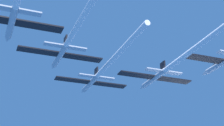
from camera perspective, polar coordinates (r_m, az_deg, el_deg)
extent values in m
cylinder|color=#B2BAC6|center=(89.48, -3.36, -3.16)|extent=(1.19, 10.83, 1.19)
cone|color=#B2BAC6|center=(95.45, -4.57, -4.43)|extent=(1.17, 2.38, 1.17)
ellipsoid|color=black|center=(91.79, -3.81, -3.34)|extent=(0.83, 2.17, 0.60)
cube|color=black|center=(87.80, -6.19, -2.66)|extent=(8.23, 2.38, 0.26)
cube|color=black|center=(90.42, -0.41, -3.42)|extent=(8.23, 2.38, 0.26)
cube|color=black|center=(86.15, -2.47, -1.32)|extent=(0.31, 1.95, 1.73)
cube|color=#B2BAC6|center=(84.74, -4.01, -1.96)|extent=(3.70, 1.43, 0.26)
cube|color=#B2BAC6|center=(86.16, -0.89, -2.39)|extent=(3.70, 1.43, 0.26)
cylinder|color=white|center=(73.24, 1.05, 1.54)|extent=(1.07, 26.39, 1.07)
cylinder|color=#B2BAC6|center=(76.89, -8.09, 1.16)|extent=(1.19, 10.83, 1.19)
cone|color=#B2BAC6|center=(82.84, -9.14, -0.61)|extent=(1.17, 2.38, 1.17)
ellipsoid|color=black|center=(79.22, -8.47, 0.83)|extent=(0.83, 2.17, 0.60)
cube|color=black|center=(75.66, -11.47, 1.83)|extent=(8.23, 2.38, 0.26)
cube|color=black|center=(77.43, -4.61, 0.81)|extent=(8.23, 2.38, 0.26)
cube|color=black|center=(73.69, -7.25, 3.51)|extent=(0.31, 1.95, 1.73)
cube|color=#B2BAC6|center=(72.41, -9.15, 2.84)|extent=(3.70, 1.43, 0.26)
cube|color=#B2BAC6|center=(73.38, -5.42, 2.27)|extent=(3.70, 1.43, 0.26)
cylinder|color=white|center=(60.08, -3.76, 8.42)|extent=(1.07, 28.29, 1.07)
cylinder|color=#B2BAC6|center=(84.42, 6.58, -2.40)|extent=(1.19, 10.83, 1.19)
cone|color=#B2BAC6|center=(89.96, 4.68, -3.81)|extent=(1.17, 2.38, 1.17)
ellipsoid|color=black|center=(86.58, 5.85, -2.62)|extent=(0.83, 2.17, 0.60)
cube|color=black|center=(82.02, 3.81, -1.87)|extent=(8.23, 2.38, 0.26)
cube|color=black|center=(86.14, 9.54, -2.66)|extent=(8.23, 2.38, 0.26)
cube|color=black|center=(81.42, 7.90, -0.41)|extent=(0.31, 1.95, 1.73)
cube|color=#B2BAC6|center=(79.61, 6.48, -1.08)|extent=(3.70, 1.43, 0.26)
cube|color=#B2BAC6|center=(81.84, 9.54, -1.54)|extent=(3.70, 1.43, 0.26)
cylinder|color=white|center=(67.12, 15.21, 4.05)|extent=(1.07, 33.84, 1.07)
cylinder|color=#B2BAC6|center=(65.53, -15.36, 6.02)|extent=(1.19, 10.83, 1.19)
cone|color=#B2BAC6|center=(71.41, -15.96, 3.56)|extent=(1.17, 2.38, 1.17)
ellipsoid|color=black|center=(67.87, -15.55, 5.46)|extent=(0.83, 2.17, 0.60)
cube|color=black|center=(65.47, -11.21, 5.63)|extent=(8.23, 2.38, 0.26)
cube|color=black|center=(62.52, -14.76, 9.04)|extent=(0.31, 1.95, 1.73)
cube|color=#B2BAC6|center=(61.76, -12.61, 7.65)|extent=(3.70, 1.43, 0.26)
cylinder|color=#B2BAC6|center=(81.99, 16.78, 0.02)|extent=(1.19, 10.83, 1.19)
cone|color=#B2BAC6|center=(86.86, 14.22, -1.60)|extent=(1.17, 2.38, 1.17)
ellipsoid|color=black|center=(83.91, 15.78, -0.27)|extent=(0.83, 2.17, 0.60)
cube|color=black|center=(78.94, 14.26, 0.64)|extent=(8.23, 2.38, 0.26)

